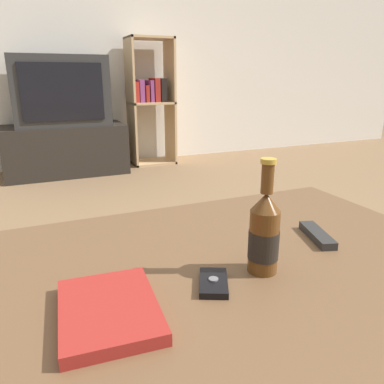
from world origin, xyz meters
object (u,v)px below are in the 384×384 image
tv_stand (66,150)px  cell_phone (213,283)px  bookshelf (150,99)px  beer_bottle (264,233)px  television (60,91)px  table_book (109,310)px  remote_control (317,235)px

tv_stand → cell_phone: (0.04, -2.75, 0.21)m
tv_stand → bookshelf: (0.80, 0.10, 0.40)m
bookshelf → beer_bottle: bearing=-102.7°
television → cell_phone: 2.77m
beer_bottle → table_book: 0.35m
beer_bottle → table_book: beer_bottle is taller
tv_stand → bookshelf: size_ratio=0.87×
tv_stand → remote_control: size_ratio=6.39×
television → remote_control: 2.69m
cell_phone → remote_control: size_ratio=0.74×
cell_phone → table_book: bearing=-150.4°
television → beer_bottle: 2.75m
remote_control → television: bearing=115.7°
beer_bottle → table_book: size_ratio=1.06×
remote_control → table_book: (-0.57, -0.12, 0.00)m
beer_bottle → remote_control: beer_bottle is taller
bookshelf → tv_stand: bearing=-173.0°
television → cell_phone: bearing=-89.2°
television → table_book: bearing=-93.7°
cell_phone → television: bearing=116.1°
bookshelf → beer_bottle: 2.91m
remote_control → beer_bottle: bearing=-142.0°
television → beer_bottle: (0.16, -2.74, -0.20)m
remote_control → table_book: size_ratio=0.65×
tv_stand → table_book: size_ratio=4.19×
television → table_book: 2.79m
remote_control → cell_phone: bearing=-147.0°
bookshelf → remote_control: (-0.41, -2.75, -0.19)m
beer_bottle → cell_phone: size_ratio=2.17×
remote_control → table_book: 0.58m
cell_phone → beer_bottle: bearing=31.4°
television → bookshelf: 0.81m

